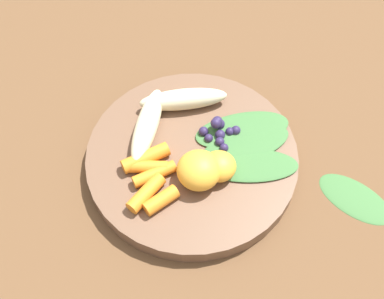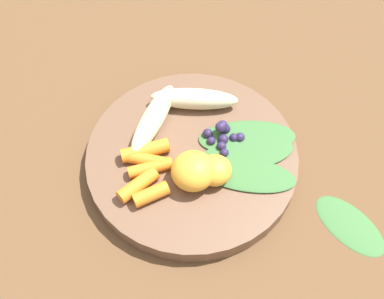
# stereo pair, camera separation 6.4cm
# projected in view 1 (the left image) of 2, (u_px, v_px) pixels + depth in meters

# --- Properties ---
(ground_plane) EXTENTS (2.40, 2.40, 0.00)m
(ground_plane) POSITION_uv_depth(u_px,v_px,m) (192.00, 164.00, 0.67)
(ground_plane) COLOR brown
(bowl) EXTENTS (0.28, 0.28, 0.03)m
(bowl) POSITION_uv_depth(u_px,v_px,m) (192.00, 159.00, 0.66)
(bowl) COLOR brown
(bowl) RESTS_ON ground_plane
(banana_peeled_left) EXTENTS (0.12, 0.04, 0.03)m
(banana_peeled_left) POSITION_uv_depth(u_px,v_px,m) (147.00, 125.00, 0.66)
(banana_peeled_left) COLOR beige
(banana_peeled_left) RESTS_ON bowl
(banana_peeled_right) EXTENTS (0.05, 0.13, 0.03)m
(banana_peeled_right) POSITION_uv_depth(u_px,v_px,m) (183.00, 99.00, 0.68)
(banana_peeled_right) COLOR beige
(banana_peeled_right) RESTS_ON bowl
(orange_segment_near) EXTENTS (0.04, 0.04, 0.03)m
(orange_segment_near) POSITION_uv_depth(u_px,v_px,m) (219.00, 166.00, 0.62)
(orange_segment_near) COLOR #F4A833
(orange_segment_near) RESTS_ON bowl
(orange_segment_far) EXTENTS (0.06, 0.06, 0.04)m
(orange_segment_far) POSITION_uv_depth(u_px,v_px,m) (199.00, 170.00, 0.61)
(orange_segment_far) COLOR #F4A833
(orange_segment_far) RESTS_ON bowl
(carrot_front) EXTENTS (0.05, 0.06, 0.02)m
(carrot_front) POSITION_uv_depth(u_px,v_px,m) (146.00, 158.00, 0.64)
(carrot_front) COLOR orange
(carrot_front) RESTS_ON bowl
(carrot_mid_left) EXTENTS (0.02, 0.05, 0.02)m
(carrot_mid_left) POSITION_uv_depth(u_px,v_px,m) (148.00, 167.00, 0.63)
(carrot_mid_left) COLOR orange
(carrot_mid_left) RESTS_ON bowl
(carrot_mid_right) EXTENTS (0.04, 0.06, 0.02)m
(carrot_mid_right) POSITION_uv_depth(u_px,v_px,m) (154.00, 174.00, 0.63)
(carrot_mid_right) COLOR orange
(carrot_mid_right) RESTS_ON bowl
(carrot_rear) EXTENTS (0.06, 0.05, 0.02)m
(carrot_rear) POSITION_uv_depth(u_px,v_px,m) (146.00, 193.00, 0.61)
(carrot_rear) COLOR orange
(carrot_rear) RESTS_ON bowl
(carrot_small) EXTENTS (0.04, 0.05, 0.02)m
(carrot_small) POSITION_uv_depth(u_px,v_px,m) (161.00, 200.00, 0.60)
(carrot_small) COLOR orange
(carrot_small) RESTS_ON bowl
(blueberry_pile) EXTENTS (0.05, 0.06, 0.03)m
(blueberry_pile) POSITION_uv_depth(u_px,v_px,m) (219.00, 131.00, 0.66)
(blueberry_pile) COLOR #2D234C
(blueberry_pile) RESTS_ON bowl
(kale_leaf_left) EXTENTS (0.06, 0.13, 0.00)m
(kale_leaf_left) POSITION_uv_depth(u_px,v_px,m) (248.00, 165.00, 0.64)
(kale_leaf_left) COLOR #3D7038
(kale_leaf_left) RESTS_ON bowl
(kale_leaf_right) EXTENTS (0.10, 0.14, 0.00)m
(kale_leaf_right) POSITION_uv_depth(u_px,v_px,m) (245.00, 145.00, 0.66)
(kale_leaf_right) COLOR #3D7038
(kale_leaf_right) RESTS_ON bowl
(kale_leaf_rear) EXTENTS (0.09, 0.14, 0.00)m
(kale_leaf_rear) POSITION_uv_depth(u_px,v_px,m) (242.00, 130.00, 0.67)
(kale_leaf_rear) COLOR #3D7038
(kale_leaf_rear) RESTS_ON bowl
(kale_leaf_stray) EXTENTS (0.10, 0.11, 0.01)m
(kale_leaf_stray) POSITION_uv_depth(u_px,v_px,m) (355.00, 198.00, 0.64)
(kale_leaf_stray) COLOR #3D7038
(kale_leaf_stray) RESTS_ON ground_plane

